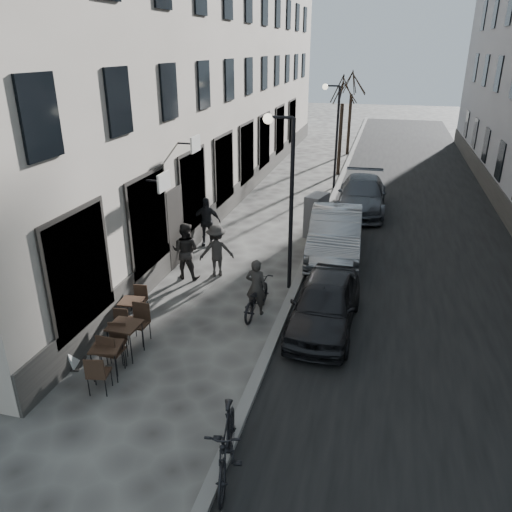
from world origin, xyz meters
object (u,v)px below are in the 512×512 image
at_px(tree_far, 352,82).
at_px(bicycle, 256,297).
at_px(moped, 227,444).
at_px(car_mid, 335,233).
at_px(sign_board, 72,349).
at_px(pedestrian_mid, 217,251).
at_px(pedestrian_far, 206,222).
at_px(car_near, 325,304).
at_px(tree_near, 343,89).
at_px(bistro_set_b, 126,337).
at_px(bistro_set_a, 108,357).
at_px(pedestrian_near, 186,251).
at_px(bistro_set_c, 132,310).
at_px(utility_cabinet, 316,215).
at_px(car_far, 362,195).
at_px(streetlamp_near, 286,185).
at_px(streetlamp_far, 334,125).

height_order(tree_far, bicycle, tree_far).
bearing_deg(moped, car_mid, 75.46).
bearing_deg(sign_board, moped, -39.80).
bearing_deg(pedestrian_mid, pedestrian_far, -87.75).
bearing_deg(car_near, moped, -98.79).
xyz_separation_m(tree_near, pedestrian_mid, (-2.29, -14.70, -3.82)).
height_order(pedestrian_mid, pedestrian_far, pedestrian_far).
distance_m(tree_far, car_near, 23.42).
bearing_deg(bistro_set_b, bistro_set_a, -89.28).
relative_size(pedestrian_near, car_mid, 0.37).
bearing_deg(bicycle, tree_far, -87.09).
distance_m(pedestrian_mid, car_mid, 4.29).
bearing_deg(bistro_set_c, tree_near, 73.58).
bearing_deg(utility_cabinet, tree_far, 106.95).
height_order(sign_board, pedestrian_near, pedestrian_near).
height_order(tree_far, pedestrian_far, tree_far).
bearing_deg(bistro_set_b, car_mid, 62.56).
relative_size(pedestrian_mid, moped, 0.83).
relative_size(bistro_set_b, car_far, 0.33).
height_order(streetlamp_near, tree_far, tree_far).
distance_m(bistro_set_a, moped, 3.88).
height_order(tree_far, bistro_set_a, tree_far).
height_order(tree_near, moped, tree_near).
xyz_separation_m(utility_cabinet, car_mid, (0.93, -1.89, 0.01)).
bearing_deg(pedestrian_mid, utility_cabinet, -143.52).
bearing_deg(car_far, bicycle, -103.24).
xyz_separation_m(streetlamp_near, pedestrian_mid, (-2.22, 0.30, -2.32)).
bearing_deg(streetlamp_far, bistro_set_a, -99.29).
bearing_deg(moped, tree_far, 80.23).
bearing_deg(tree_near, tree_far, 90.00).
xyz_separation_m(bistro_set_b, pedestrian_near, (-0.27, 4.40, 0.39)).
xyz_separation_m(tree_far, pedestrian_near, (-3.16, -21.10, -3.76)).
distance_m(tree_near, pedestrian_mid, 15.36).
xyz_separation_m(sign_board, car_near, (5.32, 3.10, 0.27)).
height_order(tree_near, bistro_set_a, tree_near).
bearing_deg(bistro_set_b, tree_near, 82.72).
bearing_deg(bistro_set_c, pedestrian_near, 79.04).
distance_m(sign_board, pedestrian_mid, 5.69).
height_order(sign_board, car_near, car_near).
bearing_deg(tree_far, moped, -89.09).
relative_size(tree_near, car_near, 1.44).
bearing_deg(streetlamp_far, car_far, -64.08).
bearing_deg(streetlamp_far, streetlamp_near, -90.00).
bearing_deg(tree_far, bistro_set_b, -96.48).
distance_m(streetlamp_near, streetlamp_far, 12.00).
xyz_separation_m(bicycle, moped, (0.92, -5.50, 0.12)).
relative_size(streetlamp_near, bistro_set_a, 3.24).
relative_size(streetlamp_far, pedestrian_near, 2.83).
height_order(utility_cabinet, bicycle, utility_cabinet).
xyz_separation_m(bistro_set_b, moped, (3.35, -2.76, 0.10)).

